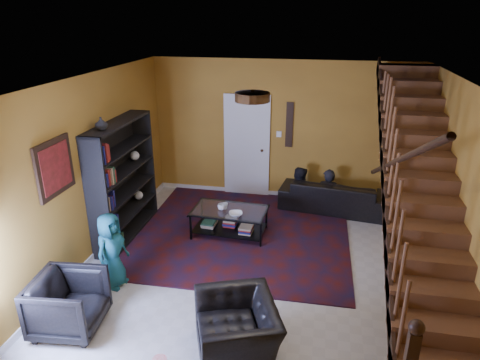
% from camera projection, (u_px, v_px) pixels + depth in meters
% --- Properties ---
extents(floor, '(5.50, 5.50, 0.00)m').
position_uv_depth(floor, '(259.00, 267.00, 6.53)').
color(floor, beige).
rests_on(floor, ground).
extents(room, '(5.50, 5.50, 5.50)m').
position_uv_depth(room, '(200.00, 218.00, 7.96)').
color(room, '#BD862A').
rests_on(room, ground).
extents(staircase, '(0.95, 5.02, 3.18)m').
position_uv_depth(staircase, '(420.00, 194.00, 5.62)').
color(staircase, brown).
rests_on(staircase, floor).
extents(bookshelf, '(0.35, 1.80, 2.00)m').
position_uv_depth(bookshelf, '(124.00, 182.00, 7.16)').
color(bookshelf, black).
rests_on(bookshelf, floor).
extents(door, '(0.82, 0.05, 2.05)m').
position_uv_depth(door, '(247.00, 148.00, 8.76)').
color(door, silver).
rests_on(door, floor).
extents(framed_picture, '(0.04, 0.74, 0.74)m').
position_uv_depth(framed_picture, '(55.00, 168.00, 5.53)').
color(framed_picture, maroon).
rests_on(framed_picture, room).
extents(wall_hanging, '(0.14, 0.03, 0.90)m').
position_uv_depth(wall_hanging, '(289.00, 125.00, 8.42)').
color(wall_hanging, black).
rests_on(wall_hanging, room).
extents(ceiling_fixture, '(0.40, 0.40, 0.10)m').
position_uv_depth(ceiling_fixture, '(252.00, 97.00, 4.79)').
color(ceiling_fixture, '#3F2814').
rests_on(ceiling_fixture, room).
extents(rug, '(3.67, 4.18, 0.02)m').
position_uv_depth(rug, '(246.00, 225.00, 7.79)').
color(rug, '#400F0B').
rests_on(rug, floor).
extents(sofa, '(2.14, 1.07, 0.60)m').
position_uv_depth(sofa, '(334.00, 195.00, 8.31)').
color(sofa, black).
rests_on(sofa, floor).
extents(armchair_left, '(0.86, 0.84, 0.72)m').
position_uv_depth(armchair_left, '(69.00, 304.00, 5.14)').
color(armchair_left, black).
rests_on(armchair_left, floor).
extents(armchair_right, '(1.17, 1.24, 0.64)m').
position_uv_depth(armchair_right, '(237.00, 329.00, 4.78)').
color(armchair_right, black).
rests_on(armchair_right, floor).
extents(person_adult_a, '(0.48, 0.34, 1.26)m').
position_uv_depth(person_adult_a, '(327.00, 199.00, 8.42)').
color(person_adult_a, black).
rests_on(person_adult_a, sofa).
extents(person_adult_b, '(0.67, 0.55, 1.26)m').
position_uv_depth(person_adult_b, '(298.00, 197.00, 8.53)').
color(person_adult_b, black).
rests_on(person_adult_b, sofa).
extents(person_child, '(0.46, 0.61, 1.11)m').
position_uv_depth(person_child, '(111.00, 250.00, 5.91)').
color(person_child, '#18545B').
rests_on(person_child, armchair_left).
extents(coffee_table, '(1.30, 0.81, 0.48)m').
position_uv_depth(coffee_table, '(230.00, 220.00, 7.38)').
color(coffee_table, black).
rests_on(coffee_table, floor).
extents(cup_a, '(0.16, 0.16, 0.11)m').
position_uv_depth(cup_a, '(222.00, 207.00, 7.28)').
color(cup_a, '#999999').
rests_on(cup_a, coffee_table).
extents(cup_b, '(0.11, 0.11, 0.10)m').
position_uv_depth(cup_b, '(225.00, 206.00, 7.31)').
color(cup_b, '#999999').
rests_on(cup_b, coffee_table).
extents(bowl, '(0.28, 0.28, 0.05)m').
position_uv_depth(bowl, '(236.00, 214.00, 7.08)').
color(bowl, '#999999').
rests_on(bowl, coffee_table).
extents(vase, '(0.18, 0.18, 0.19)m').
position_uv_depth(vase, '(101.00, 124.00, 6.28)').
color(vase, '#999999').
rests_on(vase, bookshelf).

